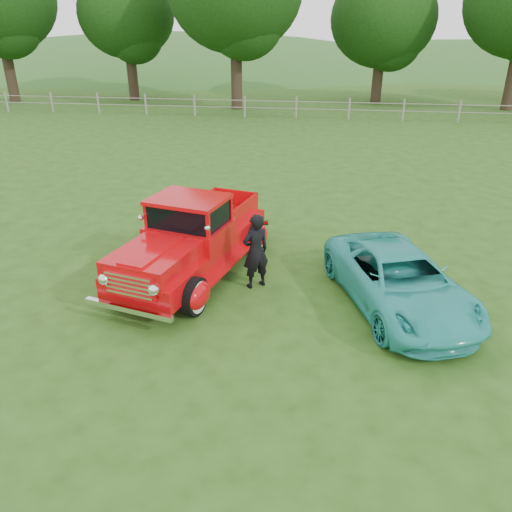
# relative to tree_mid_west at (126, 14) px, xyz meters

# --- Properties ---
(ground) EXTENTS (140.00, 140.00, 0.00)m
(ground) POSITION_rel_tree_mid_west_xyz_m (12.00, -28.00, -5.55)
(ground) COLOR #254612
(ground) RESTS_ON ground
(distant_hills) EXTENTS (116.00, 60.00, 18.00)m
(distant_hills) POSITION_rel_tree_mid_west_xyz_m (7.92, 31.46, -10.10)
(distant_hills) COLOR #285920
(distant_hills) RESTS_ON ground
(fence_line) EXTENTS (48.00, 0.12, 1.20)m
(fence_line) POSITION_rel_tree_mid_west_xyz_m (12.00, -6.00, -4.95)
(fence_line) COLOR gray
(fence_line) RESTS_ON ground
(tree_mid_west) EXTENTS (6.40, 6.40, 8.46)m
(tree_mid_west) POSITION_rel_tree_mid_west_xyz_m (0.00, 0.00, 0.00)
(tree_mid_west) COLOR #302218
(tree_mid_west) RESTS_ON ground
(tree_near_east) EXTENTS (6.80, 6.80, 8.33)m
(tree_near_east) POSITION_rel_tree_mid_west_xyz_m (17.00, 1.00, -0.30)
(tree_near_east) COLOR #302218
(tree_near_east) RESTS_ON ground
(red_pickup) EXTENTS (3.06, 5.25, 1.78)m
(red_pickup) POSITION_rel_tree_mid_west_xyz_m (11.14, -25.98, -4.75)
(red_pickup) COLOR black
(red_pickup) RESTS_ON ground
(teal_sedan) EXTENTS (3.12, 4.43, 1.12)m
(teal_sedan) POSITION_rel_tree_mid_west_xyz_m (15.44, -26.81, -4.99)
(teal_sedan) COLOR teal
(teal_sedan) RESTS_ON ground
(man) EXTENTS (0.70, 0.66, 1.61)m
(man) POSITION_rel_tree_mid_west_xyz_m (12.59, -26.38, -4.74)
(man) COLOR black
(man) RESTS_ON ground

